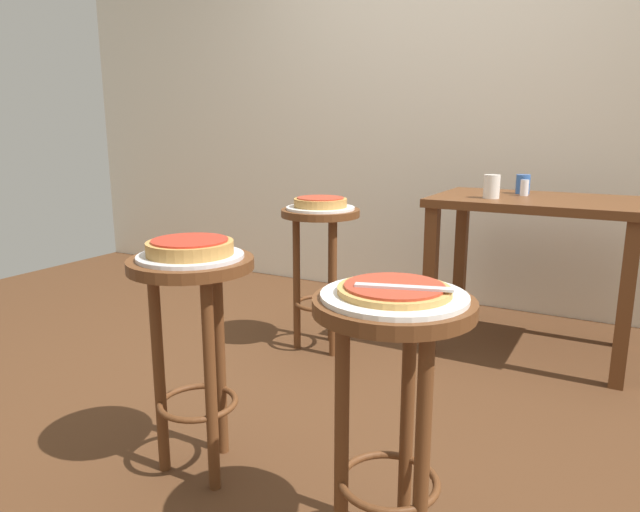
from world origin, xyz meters
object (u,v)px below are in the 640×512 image
object	(u,v)px
cup_near_edge	(492,187)
cup_far_edge	(523,184)
pizza_server_knife	(404,287)
pizza_middle	(190,247)
stool_foreground	(392,374)
stool_middle	(194,317)
serving_plate_foreground	(394,296)
pizza_foreground	(394,289)
dining_table	(535,226)
pizza_leftside	(320,202)
serving_plate_leftside	(320,208)
serving_plate_middle	(191,256)
stool_leftside	(320,247)
condiment_shaker	(524,188)

from	to	relation	value
cup_near_edge	cup_far_edge	world-z (taller)	cup_near_edge
pizza_server_knife	pizza_middle	bearing A→B (deg)	153.84
stool_foreground	pizza_middle	size ratio (longest dim) A/B	2.72
stool_foreground	stool_middle	bearing A→B (deg)	172.20
serving_plate_foreground	stool_middle	xyz separation A→B (m)	(-0.69, 0.10, -0.19)
stool_foreground	serving_plate_foreground	world-z (taller)	serving_plate_foreground
pizza_foreground	dining_table	bearing A→B (deg)	88.34
pizza_foreground	stool_middle	world-z (taller)	pizza_foreground
pizza_middle	pizza_leftside	bearing A→B (deg)	98.66
pizza_middle	serving_plate_leftside	distance (m)	1.13
stool_middle	serving_plate_middle	bearing A→B (deg)	0.00
pizza_middle	cup_near_edge	size ratio (longest dim) A/B	2.35
serving_plate_middle	pizza_middle	world-z (taller)	pizza_middle
serving_plate_foreground	serving_plate_middle	distance (m)	0.70
dining_table	cup_near_edge	distance (m)	0.30
cup_far_edge	stool_leftside	bearing A→B (deg)	-142.50
stool_foreground	stool_leftside	bearing A→B (deg)	125.45
cup_far_edge	serving_plate_middle	bearing A→B (deg)	-110.38
serving_plate_leftside	pizza_leftside	size ratio (longest dim) A/B	1.29
serving_plate_leftside	cup_far_edge	world-z (taller)	cup_far_edge
pizza_leftside	cup_far_edge	size ratio (longest dim) A/B	2.65
dining_table	pizza_leftside	bearing A→B (deg)	-151.97
stool_leftside	serving_plate_leftside	xyz separation A→B (m)	(0.00, -0.00, 0.19)
cup_near_edge	pizza_leftside	bearing A→B (deg)	-153.59
pizza_leftside	dining_table	size ratio (longest dim) A/B	0.27
dining_table	serving_plate_leftside	bearing A→B (deg)	-151.97
serving_plate_foreground	dining_table	xyz separation A→B (m)	(0.05, 1.70, -0.08)
serving_plate_foreground	dining_table	distance (m)	1.70
serving_plate_foreground	pizza_server_knife	bearing A→B (deg)	-33.69
serving_plate_foreground	stool_leftside	distance (m)	1.50
stool_leftside	condiment_shaker	xyz separation A→B (m)	(0.84, 0.55, 0.28)
serving_plate_middle	pizza_leftside	size ratio (longest dim) A/B	1.25
stool_leftside	dining_table	size ratio (longest dim) A/B	0.75
serving_plate_leftside	cup_far_edge	xyz separation A→B (m)	(0.82, 0.63, 0.10)
serving_plate_foreground	cup_far_edge	distance (m)	1.85
stool_foreground	pizza_foreground	distance (m)	0.21
serving_plate_foreground	cup_far_edge	xyz separation A→B (m)	(-0.04, 1.84, 0.10)
pizza_leftside	cup_near_edge	xyz separation A→B (m)	(0.72, 0.36, 0.08)
pizza_middle	dining_table	distance (m)	1.77
serving_plate_foreground	dining_table	bearing A→B (deg)	88.34
condiment_shaker	pizza_foreground	bearing A→B (deg)	-89.28
pizza_leftside	stool_middle	bearing A→B (deg)	-81.34
pizza_foreground	cup_far_edge	size ratio (longest dim) A/B	2.73
pizza_foreground	pizza_middle	world-z (taller)	pizza_middle
stool_middle	cup_near_edge	distance (m)	1.61
pizza_foreground	pizza_middle	xyz separation A→B (m)	(-0.69, 0.10, 0.01)
serving_plate_middle	condiment_shaker	size ratio (longest dim) A/B	4.10
condiment_shaker	pizza_middle	bearing A→B (deg)	-111.97
stool_middle	serving_plate_leftside	distance (m)	1.15
stool_middle	pizza_middle	bearing A→B (deg)	0.00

